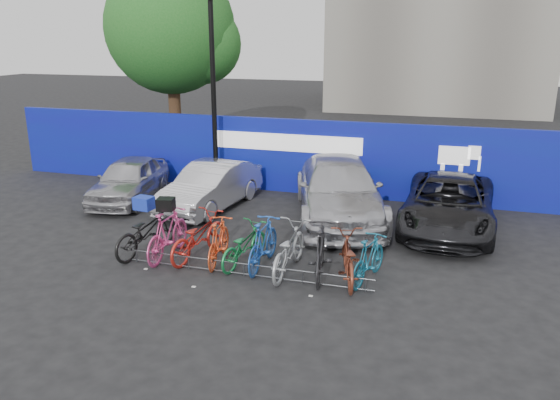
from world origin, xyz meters
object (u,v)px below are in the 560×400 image
at_px(car_3, 449,204).
at_px(bike_0, 146,231).
at_px(car_2, 339,190).
at_px(bike_7, 321,251).
at_px(bike_1, 168,234).
at_px(bike_6, 288,249).
at_px(bike_5, 263,243).
at_px(bike_9, 369,259).
at_px(bike_rack, 244,269).
at_px(bike_4, 244,245).
at_px(car_0, 129,179).
at_px(bike_2, 198,236).
at_px(car_1, 211,186).
at_px(tree, 176,32).
at_px(bike_8, 348,258).
at_px(lamppost, 213,91).
at_px(bike_3, 219,241).

xyz_separation_m(car_3, bike_0, (-6.78, -3.82, -0.15)).
xyz_separation_m(car_2, bike_7, (0.40, -4.04, -0.22)).
relative_size(bike_1, bike_6, 0.94).
bearing_deg(bike_5, bike_9, 179.53).
height_order(car_3, bike_1, car_3).
bearing_deg(bike_0, bike_7, -170.15).
bearing_deg(bike_rack, bike_4, 109.64).
height_order(bike_1, bike_5, bike_1).
relative_size(car_0, bike_7, 2.00).
height_order(bike_2, bike_7, bike_7).
xyz_separation_m(bike_2, bike_7, (2.93, -0.20, 0.06)).
xyz_separation_m(car_1, bike_9, (5.18, -3.70, -0.17)).
distance_m(bike_5, bike_7, 1.33).
bearing_deg(car_0, car_2, -7.64).
bearing_deg(bike_0, car_1, -79.30).
bearing_deg(bike_9, car_1, -21.10).
relative_size(tree, car_3, 1.57).
bearing_deg(bike_7, bike_rack, 7.25).
distance_m(car_1, bike_4, 4.35).
distance_m(car_3, bike_1, 7.30).
height_order(tree, bike_2, tree).
relative_size(bike_5, bike_9, 1.12).
height_order(tree, bike_6, tree).
xyz_separation_m(bike_7, bike_8, (0.59, -0.02, -0.08)).
distance_m(bike_2, bike_8, 3.52).
bearing_deg(bike_8, bike_5, -19.05).
xyz_separation_m(lamppost, bike_7, (4.77, -5.56, -2.69)).
relative_size(car_1, bike_1, 2.12).
height_order(car_1, bike_2, car_1).
bearing_deg(bike_6, lamppost, -51.98).
distance_m(bike_rack, bike_7, 1.69).
bearing_deg(bike_5, bike_0, 1.07).
xyz_separation_m(bike_1, bike_3, (1.24, 0.06, -0.06)).
bearing_deg(bike_3, car_3, -149.69).
bearing_deg(car_3, bike_9, -109.65).
height_order(bike_rack, bike_7, bike_7).
bearing_deg(bike_0, lamppost, -72.82).
height_order(bike_2, bike_3, bike_2).
relative_size(tree, bike_0, 3.77).
bearing_deg(car_0, bike_0, -63.39).
distance_m(car_3, bike_0, 7.79).
xyz_separation_m(bike_2, bike_5, (1.60, -0.07, 0.04)).
bearing_deg(bike_rack, bike_0, 168.10).
bearing_deg(bike_rack, bike_7, 15.81).
height_order(bike_5, bike_6, bike_5).
relative_size(car_0, bike_2, 1.96).
relative_size(lamppost, bike_6, 3.00).
distance_m(lamppost, car_3, 7.94).
xyz_separation_m(tree, bike_7, (8.35, -10.21, -4.48)).
xyz_separation_m(lamppost, car_0, (-2.16, -1.77, -2.61)).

